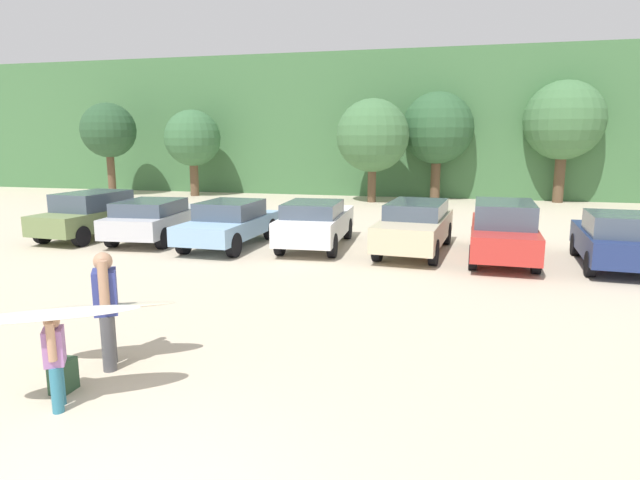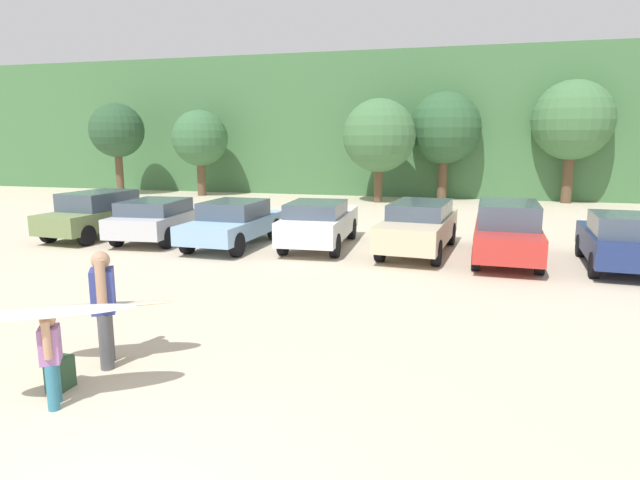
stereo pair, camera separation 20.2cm
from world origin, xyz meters
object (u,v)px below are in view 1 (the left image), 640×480
object	(u,v)px
parked_car_silver	(157,218)
person_adult	(106,303)
backpack_dropped	(63,376)
parked_car_navy	(618,239)
parked_car_sky_blue	(230,223)
parked_car_champagne	(416,225)
surfboard_cream	(106,307)
parked_car_olive_green	(92,214)
parked_car_red	(503,230)
parked_car_white	(316,222)
surfboard_white	(49,315)
person_child	(55,356)

from	to	relation	value
parked_car_silver	person_adult	size ratio (longest dim) A/B	2.70
parked_car_silver	backpack_dropped	xyz separation A→B (m)	(4.69, -10.33, -0.53)
parked_car_navy	parked_car_sky_blue	bearing A→B (deg)	92.05
parked_car_champagne	surfboard_cream	distance (m)	10.30
parked_car_olive_green	parked_car_red	world-z (taller)	parked_car_red
parked_car_white	surfboard_white	bearing A→B (deg)	174.38
parked_car_champagne	parked_car_navy	bearing A→B (deg)	-93.84
parked_car_champagne	parked_car_white	bearing A→B (deg)	95.55
parked_car_olive_green	surfboard_white	xyz separation A→B (m)	(7.39, -10.66, 0.43)
parked_car_champagne	parked_car_red	distance (m)	2.52
surfboard_white	surfboard_cream	bearing A→B (deg)	-111.34
parked_car_olive_green	parked_car_sky_blue	xyz separation A→B (m)	(5.24, -0.25, -0.07)
parked_car_white	person_child	xyz separation A→B (m)	(-0.55, -10.90, -0.08)
parked_car_silver	parked_car_white	bearing A→B (deg)	-93.27
parked_car_navy	surfboard_cream	size ratio (longest dim) A/B	1.96
person_child	backpack_dropped	bearing A→B (deg)	-90.33
person_child	backpack_dropped	world-z (taller)	person_child
parked_car_white	parked_car_navy	bearing A→B (deg)	-98.35
parked_car_silver	surfboard_cream	distance (m)	10.49
parked_car_navy	surfboard_white	world-z (taller)	parked_car_navy
parked_car_olive_green	person_child	bearing A→B (deg)	-141.00
parked_car_sky_blue	backpack_dropped	bearing A→B (deg)	-167.78
parked_car_white	parked_car_navy	distance (m)	8.47
parked_car_champagne	person_child	size ratio (longest dim) A/B	3.92
parked_car_champagne	backpack_dropped	distance (m)	11.23
surfboard_cream	backpack_dropped	bearing A→B (deg)	62.26
parked_car_olive_green	parked_car_navy	size ratio (longest dim) A/B	1.04
backpack_dropped	person_child	bearing A→B (deg)	-57.19
parked_car_champagne	parked_car_red	world-z (taller)	parked_car_red
person_adult	backpack_dropped	xyz separation A→B (m)	(-0.11, -0.87, -0.77)
parked_car_silver	person_adult	distance (m)	10.61
parked_car_olive_green	backpack_dropped	xyz separation A→B (m)	(7.11, -10.20, -0.61)
parked_car_white	backpack_dropped	xyz separation A→B (m)	(-0.82, -10.48, -0.57)
person_child	surfboard_white	distance (m)	0.56
surfboard_cream	parked_car_olive_green	bearing A→B (deg)	-78.32
backpack_dropped	parked_car_red	bearing A→B (deg)	57.58
parked_car_silver	backpack_dropped	size ratio (longest dim) A/B	10.59
person_adult	surfboard_cream	size ratio (longest dim) A/B	0.84
surfboard_white	backpack_dropped	world-z (taller)	surfboard_white
backpack_dropped	surfboard_cream	bearing A→B (deg)	88.28
parked_car_red	surfboard_white	size ratio (longest dim) A/B	2.25
parked_car_olive_green	parked_car_sky_blue	bearing A→B (deg)	-88.53
parked_car_sky_blue	parked_car_white	bearing A→B (deg)	-77.20
parked_car_sky_blue	backpack_dropped	xyz separation A→B (m)	(1.87, -9.95, -0.54)
parked_car_olive_green	surfboard_white	bearing A→B (deg)	-141.07
parked_car_champagne	surfboard_white	bearing A→B (deg)	166.76
parked_car_sky_blue	parked_car_champagne	xyz separation A→B (m)	(5.79, 0.55, 0.06)
parked_car_red	person_child	bearing A→B (deg)	151.87
parked_car_olive_green	surfboard_cream	size ratio (longest dim) A/B	2.04
parked_car_sky_blue	person_child	size ratio (longest dim) A/B	3.56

